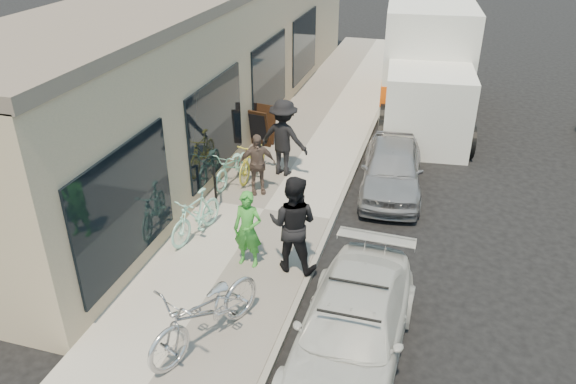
# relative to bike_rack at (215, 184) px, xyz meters

# --- Properties ---
(ground) EXTENTS (120.00, 120.00, 0.00)m
(ground) POSITION_rel_bike_rack_xyz_m (3.13, -2.95, -0.63)
(ground) COLOR black
(ground) RESTS_ON ground
(sidewalk) EXTENTS (3.00, 34.00, 0.15)m
(sidewalk) POSITION_rel_bike_rack_xyz_m (1.13, 0.05, -0.55)
(sidewalk) COLOR #A7A297
(sidewalk) RESTS_ON ground
(curb) EXTENTS (0.12, 34.00, 0.13)m
(curb) POSITION_rel_bike_rack_xyz_m (2.68, 0.05, -0.56)
(curb) COLOR gray
(curb) RESTS_ON ground
(storefront) EXTENTS (3.60, 20.00, 4.22)m
(storefront) POSITION_rel_bike_rack_xyz_m (-2.11, 5.04, 1.50)
(storefront) COLOR tan
(storefront) RESTS_ON ground
(bike_rack) EXTENTS (0.26, 0.52, 0.79)m
(bike_rack) POSITION_rel_bike_rack_xyz_m (0.00, 0.00, 0.00)
(bike_rack) COLOR black
(bike_rack) RESTS_ON sidewalk
(sandwich_board) EXTENTS (0.75, 0.76, 1.06)m
(sandwich_board) POSITION_rel_bike_rack_xyz_m (-0.09, 3.46, 0.07)
(sandwich_board) COLOR black
(sandwich_board) RESTS_ON sidewalk
(sedan_white) EXTENTS (1.74, 4.03, 1.20)m
(sedan_white) POSITION_rel_bike_rack_xyz_m (3.80, -3.72, -0.05)
(sedan_white) COLOR silver
(sedan_white) RESTS_ON ground
(sedan_silver) EXTENTS (1.72, 3.62, 1.19)m
(sedan_silver) POSITION_rel_bike_rack_xyz_m (3.69, 2.01, -0.03)
(sedan_silver) COLOR gray
(sedan_silver) RESTS_ON ground
(moving_truck) EXTENTS (3.31, 7.21, 3.43)m
(moving_truck) POSITION_rel_bike_rack_xyz_m (3.96, 7.76, 0.89)
(moving_truck) COLOR silver
(moving_truck) RESTS_ON ground
(tandem_bike) EXTENTS (1.60, 2.39, 1.19)m
(tandem_bike) POSITION_rel_bike_rack_xyz_m (1.63, -4.17, 0.12)
(tandem_bike) COLOR silver
(tandem_bike) RESTS_ON sidewalk
(woman_rider) EXTENTS (0.57, 0.39, 1.52)m
(woman_rider) POSITION_rel_bike_rack_xyz_m (1.52, -2.00, 0.28)
(woman_rider) COLOR green
(woman_rider) RESTS_ON sidewalk
(man_standing) EXTENTS (0.93, 0.73, 1.89)m
(man_standing) POSITION_rel_bike_rack_xyz_m (2.35, -1.87, 0.47)
(man_standing) COLOR black
(man_standing) RESTS_ON sidewalk
(cruiser_bike_a) EXTENTS (0.79, 1.66, 0.96)m
(cruiser_bike_a) POSITION_rel_bike_rack_xyz_m (0.16, -1.37, 0.00)
(cruiser_bike_a) COLOR #9BE7CE
(cruiser_bike_a) RESTS_ON sidewalk
(cruiser_bike_b) EXTENTS (0.77, 1.70, 0.86)m
(cruiser_bike_b) POSITION_rel_bike_rack_xyz_m (-0.01, 1.09, -0.05)
(cruiser_bike_b) COLOR #9BE7CE
(cruiser_bike_b) RESTS_ON sidewalk
(cruiser_bike_c) EXTENTS (0.54, 1.66, 0.99)m
(cruiser_bike_c) POSITION_rel_bike_rack_xyz_m (0.35, 1.51, 0.01)
(cruiser_bike_c) COLOR gold
(cruiser_bike_c) RESTS_ON sidewalk
(bystander_a) EXTENTS (1.34, 0.92, 1.92)m
(bystander_a) POSITION_rel_bike_rack_xyz_m (1.03, 1.90, 0.48)
(bystander_a) COLOR black
(bystander_a) RESTS_ON sidewalk
(bystander_b) EXTENTS (0.93, 0.71, 1.47)m
(bystander_b) POSITION_rel_bike_rack_xyz_m (0.73, 0.75, 0.25)
(bystander_b) COLOR brown
(bystander_b) RESTS_ON sidewalk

